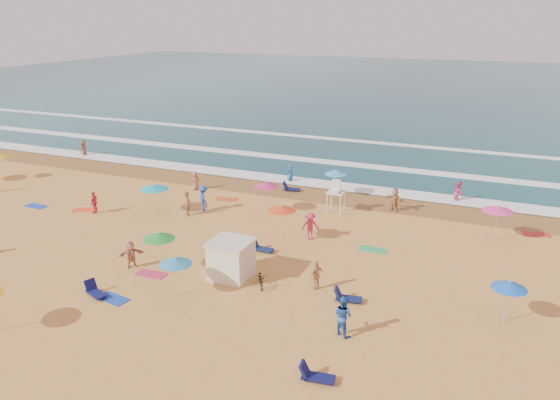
% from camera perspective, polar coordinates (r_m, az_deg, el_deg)
% --- Properties ---
extents(ground, '(220.00, 220.00, 0.00)m').
position_cam_1_polar(ground, '(33.99, -7.68, -4.91)').
color(ground, gold).
rests_on(ground, ground).
extents(ocean, '(220.00, 140.00, 0.18)m').
position_cam_1_polar(ocean, '(112.62, 14.80, 11.33)').
color(ocean, '#0C4756').
rests_on(ocean, ground).
extents(wet_sand, '(220.00, 220.00, 0.00)m').
position_cam_1_polar(wet_sand, '(44.46, 0.44, 1.06)').
color(wet_sand, olive).
rests_on(wet_sand, ground).
extents(surf_foam, '(200.00, 18.70, 0.05)m').
position_cam_1_polar(surf_foam, '(52.36, 4.15, 3.88)').
color(surf_foam, white).
rests_on(surf_foam, ground).
extents(cabana, '(2.00, 2.00, 2.00)m').
position_cam_1_polar(cabana, '(29.74, -5.12, -6.30)').
color(cabana, silver).
rests_on(cabana, ground).
extents(cabana_roof, '(2.20, 2.20, 0.12)m').
position_cam_1_polar(cabana_roof, '(29.30, -5.18, -4.42)').
color(cabana_roof, silver).
rests_on(cabana_roof, cabana).
extents(bicycle, '(1.25, 1.64, 0.82)m').
position_cam_1_polar(bicycle, '(28.98, -2.01, -8.22)').
color(bicycle, black).
rests_on(bicycle, ground).
extents(lifeguard_stand, '(1.20, 1.20, 2.10)m').
position_cam_1_polar(lifeguard_stand, '(39.28, 5.87, 0.13)').
color(lifeguard_stand, white).
rests_on(lifeguard_stand, ground).
extents(beach_umbrellas, '(60.43, 30.23, 0.74)m').
position_cam_1_polar(beach_umbrellas, '(32.46, -6.16, -1.97)').
color(beach_umbrellas, blue).
rests_on(beach_umbrellas, ground).
extents(loungers, '(59.26, 22.82, 0.34)m').
position_cam_1_polar(loungers, '(30.15, 0.97, -7.60)').
color(loungers, '#0D1445').
rests_on(loungers, ground).
extents(towels, '(45.98, 25.12, 0.03)m').
position_cam_1_polar(towels, '(32.92, -11.47, -5.92)').
color(towels, red).
rests_on(towels, ground).
extents(beachgoers, '(37.12, 22.77, 2.14)m').
position_cam_1_polar(beachgoers, '(37.99, -7.62, -0.95)').
color(beachgoers, brown).
rests_on(beachgoers, ground).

